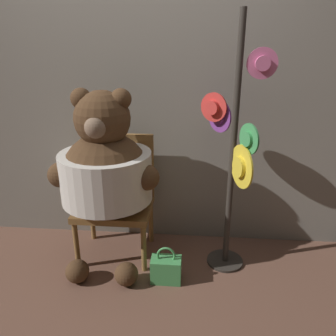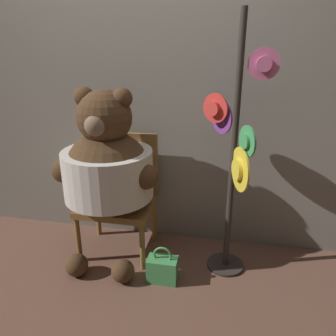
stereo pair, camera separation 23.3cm
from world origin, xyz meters
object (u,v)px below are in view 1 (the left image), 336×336
teddy_bear (106,171)px  hat_display_rack (233,155)px  chair (116,193)px  handbag_on_ground (166,269)px

teddy_bear → hat_display_rack: (0.90, 0.01, 0.14)m
chair → hat_display_rack: hat_display_rack is taller
teddy_bear → hat_display_rack: hat_display_rack is taller
teddy_bear → hat_display_rack: 0.91m
chair → handbag_on_ground: chair is taller
teddy_bear → chair: bearing=81.2°
teddy_bear → handbag_on_ground: 0.83m
teddy_bear → handbag_on_ground: teddy_bear is taller
hat_display_rack → handbag_on_ground: (-0.45, -0.24, -0.80)m
chair → teddy_bear: 0.30m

